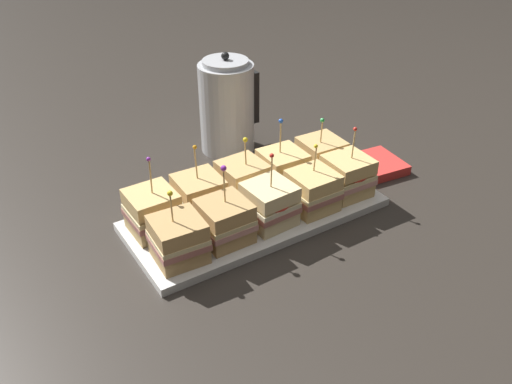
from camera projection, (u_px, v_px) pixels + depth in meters
name	position (u px, v px, depth m)	size (l,w,h in m)	color
ground_plane	(256.00, 217.00, 1.19)	(6.00, 6.00, 0.00)	#2D2823
serving_platter	(256.00, 214.00, 1.19)	(0.56, 0.25, 0.02)	silver
sandwich_front_far_left	(178.00, 239.00, 1.02)	(0.10, 0.10, 0.15)	tan
sandwich_front_left	(225.00, 221.00, 1.07)	(0.10, 0.10, 0.17)	tan
sandwich_front_center	(270.00, 204.00, 1.12)	(0.10, 0.10, 0.17)	beige
sandwich_front_right	(312.00, 191.00, 1.17)	(0.10, 0.10, 0.15)	tan
sandwich_front_far_right	(347.00, 176.00, 1.22)	(0.10, 0.10, 0.17)	tan
sandwich_back_far_left	(152.00, 212.00, 1.10)	(0.10, 0.10, 0.17)	tan
sandwich_back_left	(199.00, 197.00, 1.15)	(0.10, 0.10, 0.17)	tan
sandwich_back_center	(243.00, 182.00, 1.20)	(0.10, 0.10, 0.15)	tan
sandwich_back_right	(283.00, 170.00, 1.24)	(0.10, 0.10, 0.17)	tan
sandwich_back_far_right	(321.00, 157.00, 1.29)	(0.10, 0.10, 0.15)	tan
kettle_steel	(227.00, 107.00, 1.40)	(0.16, 0.14, 0.27)	#B7BABF
napkin_stack	(375.00, 165.00, 1.36)	(0.14, 0.14, 0.02)	red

